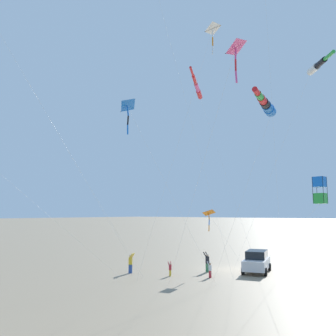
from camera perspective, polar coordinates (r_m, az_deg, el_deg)
ground_plane at (r=33.94m, az=10.30°, el=-15.89°), size 600.00×600.00×0.00m
parked_car at (r=32.62m, az=14.19°, el=-14.46°), size 4.65×3.03×1.85m
cooler_box at (r=35.53m, az=15.44°, el=-15.01°), size 0.62×0.42×0.42m
person_adult_flyer at (r=31.46m, az=-6.10°, el=-14.94°), size 0.46×0.57×1.72m
person_child_green_jacket at (r=32.05m, az=6.39°, el=-14.78°), size 0.40×0.51×1.72m
person_child_grey_jacket at (r=29.98m, az=0.35°, el=-15.96°), size 0.37×0.41×1.14m
person_bystander_far at (r=29.50m, az=6.83°, el=-15.93°), size 0.38×0.44×1.26m
kite_box_long_streamer_left at (r=18.98m, az=23.41°, el=-3.36°), size 11.66×9.38×6.94m
kite_delta_yellow_midlevel at (r=16.83m, az=10.74°, el=18.43°), size 8.03×10.36×12.79m
kite_windsock_green_low_center at (r=21.20m, az=15.58°, el=9.87°), size 9.59×8.58×11.60m
kite_windsock_blue_topmost at (r=27.24m, az=23.06°, el=14.99°), size 8.44×11.80×15.64m
kite_delta_rainbow_low_near at (r=23.96m, az=7.14°, el=21.36°), size 2.70×8.95×16.95m
kite_windsock_striped_overhead at (r=31.21m, az=4.78°, el=12.78°), size 8.64×4.03×16.10m
kite_delta_long_streamer_right at (r=21.63m, az=-6.68°, el=9.90°), size 8.78×1.75×11.95m
kite_delta_white_trailing at (r=31.85m, az=6.58°, el=-7.27°), size 3.78×2.39×5.47m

